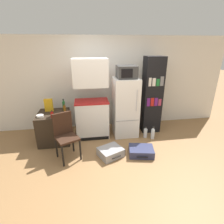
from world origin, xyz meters
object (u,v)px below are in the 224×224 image
at_px(chair, 65,132).
at_px(suitcase_large_flat, 111,152).
at_px(refrigerator, 125,107).
at_px(side_table, 55,127).
at_px(bookshelf, 152,96).
at_px(bottle_ketchup_red, 52,115).
at_px(cereal_box, 49,105).
at_px(bottle_green_tall, 64,106).
at_px(water_bottle_front, 145,133).
at_px(bottle_amber_beer, 65,109).
at_px(microwave, 127,72).
at_px(kitchen_hutch, 92,103).
at_px(bowl, 40,116).
at_px(suitcase_small_flat, 141,151).
at_px(water_bottle_middle, 153,134).

bearing_deg(chair, suitcase_large_flat, -34.46).
xyz_separation_m(refrigerator, suitcase_large_flat, (-0.51, -0.92, -0.64)).
relative_size(side_table, bookshelf, 0.38).
relative_size(bottle_ketchup_red, cereal_box, 0.52).
height_order(bottle_green_tall, water_bottle_front, bottle_green_tall).
height_order(suitcase_large_flat, water_bottle_front, water_bottle_front).
bearing_deg(bottle_ketchup_red, side_table, 97.85).
bearing_deg(bottle_amber_beer, microwave, 3.44).
distance_m(side_table, bookshelf, 2.54).
bearing_deg(cereal_box, water_bottle_front, -8.81).
distance_m(bottle_amber_beer, bottle_ketchup_red, 0.35).
xyz_separation_m(kitchen_hutch, suitcase_large_flat, (0.32, -0.96, -0.79)).
xyz_separation_m(microwave, bottle_amber_beer, (-1.47, -0.09, -0.81)).
height_order(side_table, cereal_box, cereal_box).
relative_size(kitchen_hutch, bowl, 12.60).
bearing_deg(refrigerator, side_table, -177.27).
height_order(side_table, bottle_amber_beer, bottle_amber_beer).
distance_m(bottle_green_tall, cereal_box, 0.36).
bearing_deg(bottle_ketchup_red, suitcase_large_flat, -26.21).
xyz_separation_m(refrigerator, suitcase_small_flat, (0.14, -0.98, -0.65)).
distance_m(bottle_green_tall, water_bottle_front, 2.11).
xyz_separation_m(kitchen_hutch, bookshelf, (1.55, 0.08, 0.09)).
height_order(bookshelf, suitcase_small_flat, bookshelf).
bearing_deg(water_bottle_middle, refrigerator, 149.59).
bearing_deg(bowl, chair, -43.21).
relative_size(kitchen_hutch, microwave, 4.32).
bearing_deg(suitcase_small_flat, side_table, 165.74).
bearing_deg(cereal_box, bottle_amber_beer, -24.76).
bearing_deg(side_table, refrigerator, 2.73).
relative_size(bottle_amber_beer, bottle_ketchup_red, 1.36).
bearing_deg(water_bottle_front, cereal_box, 171.19).
distance_m(microwave, suitcase_small_flat, 1.82).
bearing_deg(refrigerator, water_bottle_middle, -30.41).
bearing_deg(suitcase_large_flat, bowl, 130.78).
bearing_deg(cereal_box, chair, -63.89).
bearing_deg(microwave, suitcase_small_flat, -81.99).
bearing_deg(bottle_amber_beer, bowl, -162.07).
xyz_separation_m(bowl, water_bottle_middle, (2.61, -0.11, -0.60)).
relative_size(chair, water_bottle_front, 3.30).
distance_m(refrigerator, bowl, 2.00).
bearing_deg(bookshelf, bottle_green_tall, -178.06).
relative_size(microwave, water_bottle_front, 1.53).
relative_size(bottle_ketchup_red, suitcase_large_flat, 0.27).
distance_m(refrigerator, bottle_ketchup_red, 1.74).
height_order(bowl, suitcase_small_flat, bowl).
bearing_deg(microwave, bowl, -172.65).
distance_m(bottle_green_tall, suitcase_small_flat, 2.06).
distance_m(side_table, bottle_amber_beer, 0.53).
bearing_deg(bottle_green_tall, cereal_box, 171.52).
relative_size(bottle_ketchup_red, bottle_green_tall, 0.53).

